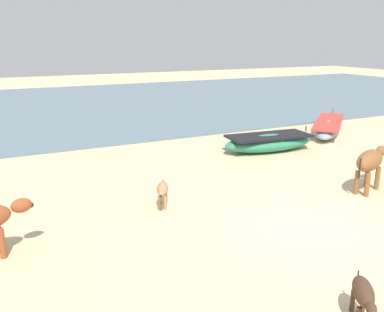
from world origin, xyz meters
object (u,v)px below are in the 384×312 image
(fishing_boat_3, at_px, (328,126))
(cow_second_adult_brown, at_px, (370,162))
(calf_far_tan, at_px, (162,190))
(fishing_boat_4, at_px, (268,142))
(calf_near_dark, at_px, (363,294))

(fishing_boat_3, height_order, cow_second_adult_brown, cow_second_adult_brown)
(fishing_boat_3, xyz_separation_m, calf_far_tan, (-9.12, -4.27, 0.15))
(fishing_boat_3, bearing_deg, cow_second_adult_brown, -167.50)
(fishing_boat_4, bearing_deg, cow_second_adult_brown, -85.36)
(fishing_boat_3, bearing_deg, calf_far_tan, 163.45)
(fishing_boat_3, distance_m, fishing_boat_4, 4.18)
(fishing_boat_4, distance_m, cow_second_adult_brown, 4.32)
(calf_near_dark, relative_size, calf_far_tan, 0.96)
(fishing_boat_3, xyz_separation_m, fishing_boat_4, (-3.97, -1.29, 0.04))
(calf_near_dark, xyz_separation_m, cow_second_adult_brown, (4.16, 3.58, 0.35))
(fishing_boat_3, relative_size, calf_near_dark, 4.96)
(calf_far_tan, height_order, cow_second_adult_brown, cow_second_adult_brown)
(calf_far_tan, xyz_separation_m, cow_second_adult_brown, (5.09, -1.31, 0.36))
(cow_second_adult_brown, bearing_deg, calf_far_tan, 144.08)
(fishing_boat_4, height_order, cow_second_adult_brown, cow_second_adult_brown)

